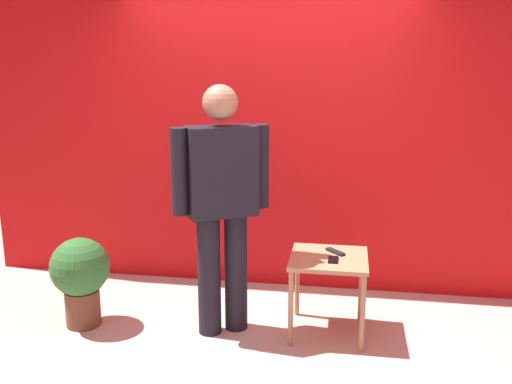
{
  "coord_description": "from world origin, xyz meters",
  "views": [
    {
      "loc": [
        0.66,
        -3.37,
        1.97
      ],
      "look_at": [
        0.01,
        0.55,
        1.03
      ],
      "focal_mm": 39.0,
      "sensor_mm": 36.0,
      "label": 1
    }
  ],
  "objects": [
    {
      "name": "ground_plane",
      "position": [
        0.0,
        0.0,
        0.0
      ],
      "size": [
        12.0,
        12.0,
        0.0
      ],
      "primitive_type": "plane",
      "color": "#B7B2A8"
    },
    {
      "name": "back_wall_red",
      "position": [
        0.0,
        1.35,
        1.45
      ],
      "size": [
        5.23,
        0.12,
        2.89
      ],
      "primitive_type": "cube",
      "color": "red",
      "rests_on": "ground_plane"
    },
    {
      "name": "standing_person",
      "position": [
        -0.21,
        0.36,
        1.02
      ],
      "size": [
        0.68,
        0.46,
        1.81
      ],
      "color": "black",
      "rests_on": "ground_plane"
    },
    {
      "name": "side_table",
      "position": [
        0.56,
        0.46,
        0.5
      ],
      "size": [
        0.55,
        0.55,
        0.59
      ],
      "color": "tan",
      "rests_on": "ground_plane"
    },
    {
      "name": "cell_phone",
      "position": [
        0.59,
        0.38,
        0.59
      ],
      "size": [
        0.07,
        0.14,
        0.01
      ],
      "primitive_type": "cube",
      "rotation": [
        0.0,
        0.0,
        -0.01
      ],
      "color": "black",
      "rests_on": "side_table"
    },
    {
      "name": "tv_remote",
      "position": [
        0.6,
        0.54,
        0.6
      ],
      "size": [
        0.15,
        0.15,
        0.02
      ],
      "primitive_type": "cube",
      "rotation": [
        0.0,
        0.0,
        0.76
      ],
      "color": "black",
      "rests_on": "side_table"
    },
    {
      "name": "potted_plant",
      "position": [
        -1.28,
        0.26,
        0.41
      ],
      "size": [
        0.44,
        0.44,
        0.69
      ],
      "color": "brown",
      "rests_on": "ground_plane"
    }
  ]
}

